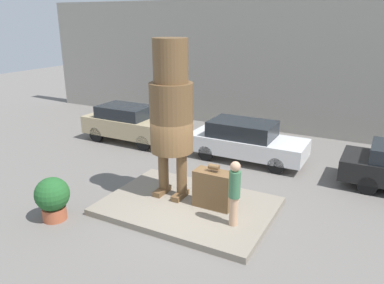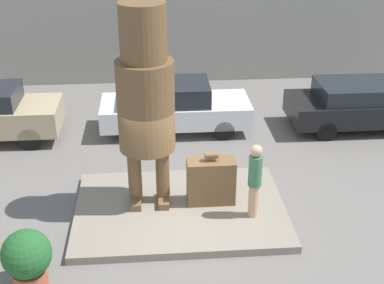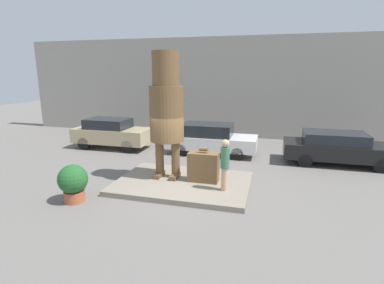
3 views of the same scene
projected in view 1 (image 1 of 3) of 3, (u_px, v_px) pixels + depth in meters
name	position (u px, v px, depth m)	size (l,w,h in m)	color
ground_plane	(188.00, 209.00, 10.97)	(60.00, 60.00, 0.00)	slate
pedestal	(188.00, 206.00, 10.94)	(4.84, 3.41, 0.18)	gray
building_backdrop	(281.00, 67.00, 17.75)	(28.00, 0.60, 6.21)	gray
statue_figure	(171.00, 108.00, 10.64)	(1.25, 1.25, 4.64)	brown
giant_suitcase	(213.00, 189.00, 10.57)	(1.11, 0.52, 1.30)	brown
tourist	(234.00, 191.00, 9.49)	(0.30, 0.30, 1.77)	tan
parked_car_tan	(128.00, 123.00, 16.77)	(4.14, 1.73, 1.62)	tan
parked_car_white	(246.00, 140.00, 14.54)	(4.50, 1.77, 1.55)	silver
planter_pot	(53.00, 197.00, 10.20)	(0.94, 0.94, 1.23)	#AD5638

